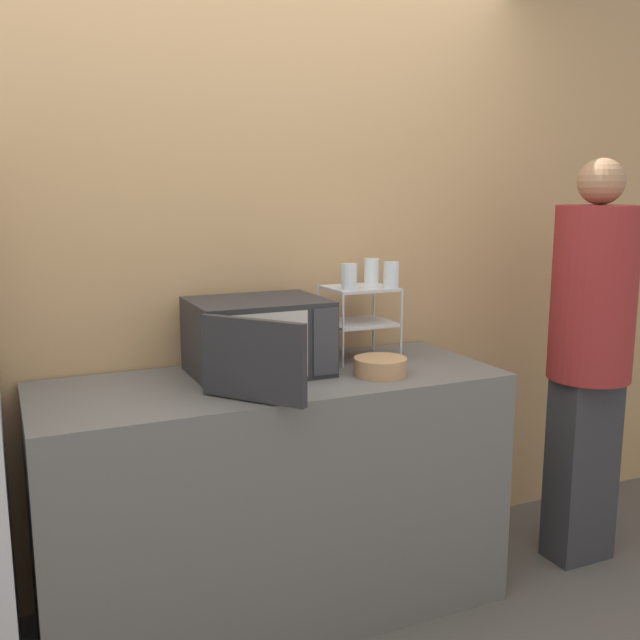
{
  "coord_description": "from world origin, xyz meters",
  "views": [
    {
      "loc": [
        -0.89,
        -2.06,
        1.61
      ],
      "look_at": [
        0.21,
        0.36,
        1.12
      ],
      "focal_mm": 40.0,
      "sensor_mm": 36.0,
      "label": 1
    }
  ],
  "objects_px": {
    "microwave": "(258,338)",
    "glass_back_right": "(372,271)",
    "glass_front_right": "(391,275)",
    "bowl": "(380,367)",
    "person": "(590,341)",
    "dish_rack": "(359,307)",
    "glass_front_left": "(349,277)"
  },
  "relations": [
    {
      "from": "person",
      "to": "dish_rack",
      "type": "bearing_deg",
      "value": 160.31
    },
    {
      "from": "microwave",
      "to": "glass_back_right",
      "type": "bearing_deg",
      "value": 15.15
    },
    {
      "from": "glass_back_right",
      "to": "bowl",
      "type": "bearing_deg",
      "value": -113.03
    },
    {
      "from": "glass_back_right",
      "to": "person",
      "type": "xyz_separation_m",
      "value": [
        0.83,
        -0.41,
        -0.3
      ]
    },
    {
      "from": "dish_rack",
      "to": "glass_back_right",
      "type": "xyz_separation_m",
      "value": [
        0.1,
        0.08,
        0.14
      ]
    },
    {
      "from": "person",
      "to": "glass_front_left",
      "type": "bearing_deg",
      "value": 166.12
    },
    {
      "from": "microwave",
      "to": "glass_front_right",
      "type": "xyz_separation_m",
      "value": [
        0.56,
        -0.01,
        0.21
      ]
    },
    {
      "from": "dish_rack",
      "to": "glass_front_left",
      "type": "xyz_separation_m",
      "value": [
        -0.09,
        -0.08,
        0.14
      ]
    },
    {
      "from": "microwave",
      "to": "person",
      "type": "xyz_separation_m",
      "value": [
        1.39,
        -0.26,
        -0.09
      ]
    },
    {
      "from": "glass_front_right",
      "to": "bowl",
      "type": "distance_m",
      "value": 0.4
    },
    {
      "from": "glass_back_right",
      "to": "person",
      "type": "distance_m",
      "value": 0.97
    },
    {
      "from": "glass_front_left",
      "to": "glass_front_right",
      "type": "relative_size",
      "value": 1.0
    },
    {
      "from": "glass_back_right",
      "to": "bowl",
      "type": "height_order",
      "value": "glass_back_right"
    },
    {
      "from": "glass_front_right",
      "to": "dish_rack",
      "type": "bearing_deg",
      "value": 139.59
    },
    {
      "from": "glass_back_right",
      "to": "glass_front_right",
      "type": "height_order",
      "value": "same"
    },
    {
      "from": "glass_front_right",
      "to": "person",
      "type": "bearing_deg",
      "value": -16.67
    },
    {
      "from": "glass_front_right",
      "to": "person",
      "type": "xyz_separation_m",
      "value": [
        0.83,
        -0.25,
        -0.3
      ]
    },
    {
      "from": "glass_front_left",
      "to": "person",
      "type": "xyz_separation_m",
      "value": [
        1.02,
        -0.25,
        -0.3
      ]
    },
    {
      "from": "bowl",
      "to": "glass_back_right",
      "type": "bearing_deg",
      "value": 66.97
    },
    {
      "from": "microwave",
      "to": "glass_front_right",
      "type": "bearing_deg",
      "value": -1.21
    },
    {
      "from": "person",
      "to": "glass_back_right",
      "type": "bearing_deg",
      "value": 153.54
    },
    {
      "from": "glass_front_left",
      "to": "glass_back_right",
      "type": "relative_size",
      "value": 1.0
    },
    {
      "from": "dish_rack",
      "to": "person",
      "type": "distance_m",
      "value": 1.0
    },
    {
      "from": "microwave",
      "to": "glass_back_right",
      "type": "relative_size",
      "value": 6.74
    },
    {
      "from": "bowl",
      "to": "glass_front_left",
      "type": "bearing_deg",
      "value": 101.04
    },
    {
      "from": "microwave",
      "to": "dish_rack",
      "type": "height_order",
      "value": "dish_rack"
    },
    {
      "from": "glass_front_left",
      "to": "bowl",
      "type": "relative_size",
      "value": 0.53
    },
    {
      "from": "glass_front_right",
      "to": "person",
      "type": "distance_m",
      "value": 0.92
    },
    {
      "from": "glass_front_right",
      "to": "person",
      "type": "height_order",
      "value": "person"
    },
    {
      "from": "bowl",
      "to": "person",
      "type": "distance_m",
      "value": 0.98
    },
    {
      "from": "microwave",
      "to": "dish_rack",
      "type": "bearing_deg",
      "value": 8.76
    },
    {
      "from": "glass_front_right",
      "to": "microwave",
      "type": "bearing_deg",
      "value": 178.79
    }
  ]
}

